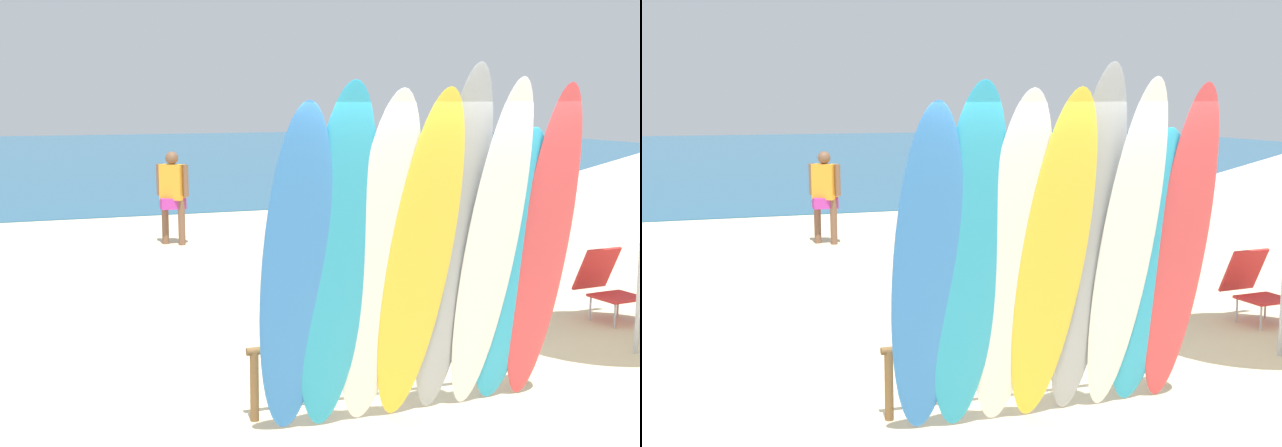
% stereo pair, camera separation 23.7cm
% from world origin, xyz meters
% --- Properties ---
extents(ground, '(60.00, 60.00, 0.00)m').
position_xyz_m(ground, '(0.00, 14.00, 0.00)').
color(ground, beige).
extents(ocean_water, '(60.00, 40.00, 0.02)m').
position_xyz_m(ocean_water, '(0.00, 31.89, 0.01)').
color(ocean_water, '#235B7F').
rests_on(ocean_water, ground).
extents(surfboard_rack, '(2.58, 0.07, 0.60)m').
position_xyz_m(surfboard_rack, '(0.00, 0.00, 0.47)').
color(surfboard_rack, brown).
rests_on(surfboard_rack, ground).
extents(surfboard_blue_0, '(0.56, 0.86, 2.53)m').
position_xyz_m(surfboard_blue_0, '(-1.09, -0.60, 1.26)').
color(surfboard_blue_0, '#337AD1').
rests_on(surfboard_blue_0, ground).
extents(surfboard_teal_1, '(0.55, 0.81, 2.66)m').
position_xyz_m(surfboard_teal_1, '(-0.79, -0.63, 1.33)').
color(surfboard_teal_1, '#289EC6').
rests_on(surfboard_teal_1, ground).
extents(surfboard_white_2, '(0.53, 0.82, 2.60)m').
position_xyz_m(surfboard_white_2, '(-0.46, -0.63, 1.30)').
color(surfboard_white_2, white).
rests_on(surfboard_white_2, ground).
extents(surfboard_yellow_3, '(0.60, 0.86, 2.61)m').
position_xyz_m(surfboard_yellow_3, '(-0.13, -0.64, 1.31)').
color(surfboard_yellow_3, yellow).
rests_on(surfboard_yellow_3, ground).
extents(surfboard_grey_4, '(0.53, 0.76, 2.79)m').
position_xyz_m(surfboard_grey_4, '(0.20, -0.54, 1.40)').
color(surfboard_grey_4, '#999EA3').
rests_on(surfboard_grey_4, ground).
extents(surfboard_white_5, '(0.49, 0.80, 2.69)m').
position_xyz_m(surfboard_white_5, '(0.50, -0.59, 1.34)').
color(surfboard_white_5, white).
rests_on(surfboard_white_5, ground).
extents(surfboard_teal_6, '(0.61, 0.62, 2.32)m').
position_xyz_m(surfboard_teal_6, '(0.79, -0.44, 1.16)').
color(surfboard_teal_6, '#289EC6').
rests_on(surfboard_teal_6, ground).
extents(surfboard_red_7, '(0.48, 0.68, 2.65)m').
position_xyz_m(surfboard_red_7, '(1.05, -0.50, 1.33)').
color(surfboard_red_7, '#D13D42').
rests_on(surfboard_red_7, ground).
extents(beachgoer_midbeach, '(0.49, 0.43, 1.61)m').
position_xyz_m(beachgoer_midbeach, '(-0.33, 8.20, 0.93)').
color(beachgoer_midbeach, brown).
rests_on(beachgoer_midbeach, ground).
extents(beachgoer_near_rack, '(0.43, 0.63, 1.67)m').
position_xyz_m(beachgoer_near_rack, '(1.59, 3.47, 0.96)').
color(beachgoer_near_rack, brown).
rests_on(beachgoer_near_rack, ground).
extents(beach_chair_red, '(0.56, 0.73, 0.82)m').
position_xyz_m(beach_chair_red, '(3.41, 1.56, 0.43)').
color(beach_chair_red, '#B7B7BC').
rests_on(beach_chair_red, ground).
extents(beach_chair_blue, '(0.66, 0.78, 0.83)m').
position_xyz_m(beach_chair_blue, '(2.65, 2.34, 0.43)').
color(beach_chair_blue, '#B7B7BC').
rests_on(beach_chair_blue, ground).
extents(distant_boat, '(3.40, 1.37, 0.27)m').
position_xyz_m(distant_boat, '(6.69, 15.72, 0.12)').
color(distant_boat, silver).
rests_on(distant_boat, ground).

